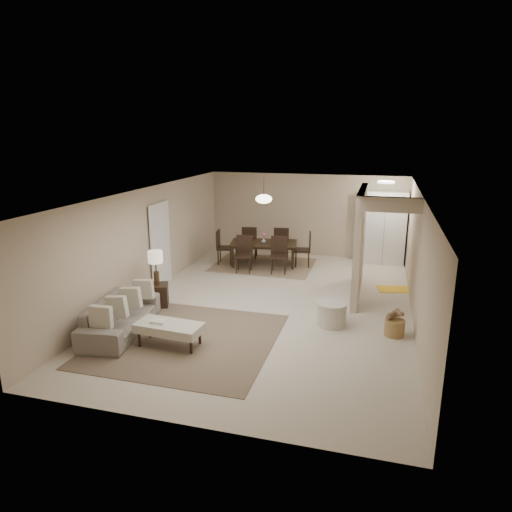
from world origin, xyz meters
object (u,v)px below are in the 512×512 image
(ottoman_bench, at_px, (169,328))
(round_pouf, at_px, (332,314))
(sofa, at_px, (121,316))
(wicker_basket, at_px, (395,328))
(dining_table, at_px, (264,254))
(pantry_cabinet, at_px, (384,228))
(side_table, at_px, (158,295))

(ottoman_bench, height_order, round_pouf, round_pouf)
(sofa, distance_m, wicker_basket, 5.22)
(round_pouf, bearing_deg, dining_table, 122.34)
(pantry_cabinet, bearing_deg, dining_table, -160.69)
(dining_table, bearing_deg, ottoman_bench, -102.93)
(pantry_cabinet, height_order, ottoman_bench, pantry_cabinet)
(pantry_cabinet, xyz_separation_m, dining_table, (-3.30, -1.16, -0.72))
(sofa, relative_size, dining_table, 1.14)
(side_table, bearing_deg, sofa, -92.03)
(sofa, relative_size, wicker_basket, 5.78)
(pantry_cabinet, bearing_deg, wicker_basket, -86.90)
(wicker_basket, bearing_deg, round_pouf, 172.10)
(ottoman_bench, xyz_separation_m, side_table, (-1.12, 1.71, -0.10))
(dining_table, bearing_deg, side_table, -120.71)
(pantry_cabinet, relative_size, dining_table, 1.11)
(ottoman_bench, distance_m, dining_table, 5.44)
(ottoman_bench, relative_size, side_table, 2.48)
(side_table, xyz_separation_m, round_pouf, (3.82, -0.02, -0.01))
(side_table, xyz_separation_m, wicker_basket, (5.02, -0.19, -0.09))
(side_table, bearing_deg, ottoman_bench, -56.94)
(ottoman_bench, relative_size, round_pouf, 2.05)
(round_pouf, bearing_deg, wicker_basket, -7.90)
(pantry_cabinet, relative_size, side_table, 4.23)
(pantry_cabinet, height_order, side_table, pantry_cabinet)
(ottoman_bench, height_order, dining_table, dining_table)
(side_table, bearing_deg, dining_table, 68.68)
(pantry_cabinet, bearing_deg, round_pouf, -100.76)
(pantry_cabinet, bearing_deg, sofa, -127.36)
(pantry_cabinet, xyz_separation_m, ottoman_bench, (-3.63, -6.59, -0.71))
(sofa, xyz_separation_m, side_table, (0.05, 1.41, -0.07))
(sofa, relative_size, side_table, 4.33)
(wicker_basket, distance_m, dining_table, 5.30)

